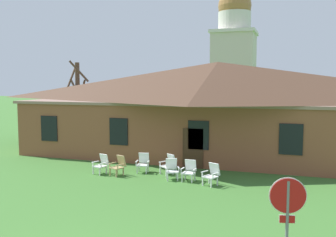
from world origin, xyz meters
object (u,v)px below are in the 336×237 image
lawn_chair_far_side (189,170)px  lawn_chair_middle (169,164)px  stop_sign (287,210)px  lawn_chair_left_end (143,162)px  lawn_chair_right_end (172,169)px  lawn_chair_near_door (119,165)px  lawn_chair_under_eave (212,174)px  lawn_chair_by_porch (102,164)px

lawn_chair_far_side → lawn_chair_middle: bearing=143.4°
stop_sign → lawn_chair_left_end: 11.29m
lawn_chair_right_end → lawn_chair_far_side: 0.86m
lawn_chair_right_end → lawn_chair_far_side: size_ratio=1.00×
lawn_chair_near_door → lawn_chair_far_side: same height
stop_sign → lawn_chair_left_end: size_ratio=2.54×
lawn_chair_far_side → lawn_chair_under_eave: 1.17m
stop_sign → lawn_chair_near_door: 11.17m
lawn_chair_by_porch → lawn_chair_left_end: bearing=26.9°
stop_sign → lawn_chair_near_door: size_ratio=2.54×
lawn_chair_middle → lawn_chair_right_end: size_ratio=1.00×
stop_sign → lawn_chair_by_porch: bearing=138.1°
lawn_chair_right_end → lawn_chair_by_porch: bearing=-178.9°
lawn_chair_left_end → stop_sign: bearing=-51.7°
stop_sign → lawn_chair_right_end: stop_sign is taller
lawn_chair_under_eave → lawn_chair_right_end: bearing=168.5°
lawn_chair_by_porch → lawn_chair_middle: bearing=17.8°
stop_sign → lawn_chair_by_porch: size_ratio=2.54×
lawn_chair_by_porch → lawn_chair_right_end: (3.60, 0.07, 0.00)m
lawn_chair_near_door → lawn_chair_under_eave: same height
lawn_chair_by_porch → lawn_chair_far_side: same height
lawn_chair_near_door → lawn_chair_middle: 2.44m
lawn_chair_left_end → lawn_chair_right_end: (1.77, -0.86, 0.00)m
stop_sign → lawn_chair_left_end: (-6.95, 8.81, -1.21)m
stop_sign → lawn_chair_middle: stop_sign is taller
lawn_chair_middle → lawn_chair_right_end: same height
stop_sign → lawn_chair_far_side: stop_sign is taller
lawn_chair_near_door → lawn_chair_middle: (2.21, 1.03, 0.00)m
lawn_chair_left_end → lawn_chair_near_door: bearing=-133.3°
lawn_chair_by_porch → lawn_chair_under_eave: size_ratio=1.00×
lawn_chair_left_end → lawn_chair_far_side: same height
lawn_chair_by_porch → stop_sign: bearing=-41.9°
lawn_chair_middle → lawn_chair_far_side: 1.64m
lawn_chair_right_end → lawn_chair_left_end: bearing=154.2°
lawn_chair_middle → lawn_chair_right_end: 1.05m
lawn_chair_near_door → lawn_chair_by_porch: bearing=178.5°
lawn_chair_middle → lawn_chair_under_eave: bearing=-28.9°
lawn_chair_left_end → lawn_chair_right_end: same height
lawn_chair_right_end → lawn_chair_under_eave: same height
stop_sign → lawn_chair_far_side: bearing=118.6°
lawn_chair_right_end → lawn_chair_far_side: same height
stop_sign → lawn_chair_right_end: 9.57m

